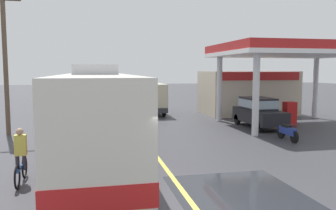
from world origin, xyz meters
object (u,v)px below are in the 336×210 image
Objects in this scene: motorcycle_parked_forecourt at (287,132)px; car_at_pump at (258,111)px; car_trailing_behind_bus at (95,100)px; cyclist_on_shoulder at (21,158)px; coach_bus_main at (96,119)px; pedestrian_near_pump at (253,108)px; minibus_opposing_lane at (148,95)px.

car_at_pump is at bearing 83.45° from motorcycle_parked_forecourt.
car_at_pump reaches higher than motorcycle_parked_forecourt.
motorcycle_parked_forecourt is 16.99m from car_trailing_behind_bus.
car_trailing_behind_bus is at bearing 82.61° from cyclist_on_shoulder.
coach_bus_main is 13.79m from pedestrian_near_pump.
pedestrian_near_pump is (0.80, 2.28, -0.08)m from car_at_pump.
minibus_opposing_lane is at bearing 135.85° from pedestrian_near_pump.
car_at_pump is 2.53× the size of pedestrian_near_pump.
pedestrian_near_pump is at bearing -44.15° from minibus_opposing_lane.
car_trailing_behind_bus is (2.38, 18.32, 0.23)m from cyclist_on_shoulder.
minibus_opposing_lane reaches higher than cyclist_on_shoulder.
cyclist_on_shoulder is at bearing -160.69° from motorcycle_parked_forecourt.
pedestrian_near_pump is at bearing 70.75° from car_at_pump.
minibus_opposing_lane reaches higher than car_at_pump.
minibus_opposing_lane reaches higher than car_trailing_behind_bus.
cyclist_on_shoulder is 18.47m from car_trailing_behind_bus.
minibus_opposing_lane is 3.41× the size of motorcycle_parked_forecourt.
car_trailing_behind_bus is (-9.24, 14.25, 0.57)m from motorcycle_parked_forecourt.
pedestrian_near_pump is (1.25, 6.27, 0.49)m from motorcycle_parked_forecourt.
coach_bus_main is 2.63× the size of car_at_pump.
motorcycle_parked_forecourt is at bearing 19.31° from cyclist_on_shoulder.
car_at_pump is 10.01m from minibus_opposing_lane.
motorcycle_parked_forecourt is at bearing 15.43° from coach_bus_main.
cyclist_on_shoulder is at bearing -141.22° from pedestrian_near_pump.
car_trailing_behind_bus is (-9.70, 10.25, 0.00)m from car_at_pump.
car_trailing_behind_bus reaches higher than pedestrian_near_pump.
car_at_pump is 2.42m from pedestrian_near_pump.
cyclist_on_shoulder is at bearing -97.39° from car_trailing_behind_bus.
motorcycle_parked_forecourt is (-0.46, -3.99, -0.57)m from car_at_pump.
car_at_pump is 14.52m from cyclist_on_shoulder.
pedestrian_near_pump is at bearing -37.23° from car_trailing_behind_bus.
coach_bus_main is 15.53m from minibus_opposing_lane.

